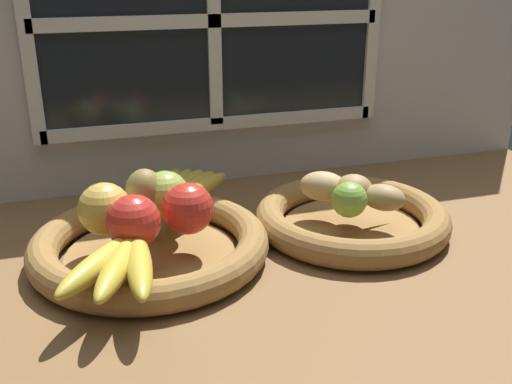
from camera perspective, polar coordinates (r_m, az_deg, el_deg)
ground_plane at (r=93.74cm, az=0.39°, el=-5.51°), size 140.00×90.00×3.00cm
back_wall at (r=113.02cm, az=-4.34°, el=14.73°), size 140.00×4.60×55.00cm
fruit_bowl_left at (r=88.26cm, az=-10.19°, el=-5.07°), size 34.98×34.98×4.56cm
fruit_bowl_right at (r=96.96cm, az=9.24°, el=-2.49°), size 31.34×31.34×4.56cm
apple_green_back at (r=89.80cm, az=-8.76°, el=-0.24°), size 7.25×7.25×7.25cm
apple_red_front at (r=81.10cm, az=-11.76°, el=-2.83°), size 7.44×7.44×7.44cm
apple_golden_left at (r=86.13cm, az=-14.44°, el=-1.56°), size 7.54×7.54×7.54cm
apple_red_right at (r=84.10cm, az=-6.61°, el=-1.60°), size 7.43×7.43×7.43cm
pear_brown at (r=89.20cm, az=-10.69°, el=-0.26°), size 8.30×8.27×8.02cm
banana_bunch_front at (r=75.34cm, az=-13.02°, el=-6.71°), size 13.35×18.76×3.19cm
banana_bunch_back at (r=97.51cm, az=-6.98°, el=0.27°), size 14.86×18.28×2.93cm
potato_large at (r=95.09cm, az=9.42°, el=0.22°), size 7.73×7.46×4.96cm
potato_oblong at (r=96.07cm, az=6.52°, el=0.56°), size 9.40×8.83×4.80cm
potato_small at (r=93.98cm, az=12.24°, el=-0.52°), size 8.21×8.26×4.11cm
lime_near at (r=90.30cm, az=9.01°, el=-0.74°), size 5.48×5.48×5.48cm
chili_pepper at (r=96.03cm, az=10.85°, el=-0.67°), size 12.14×4.22×1.82cm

